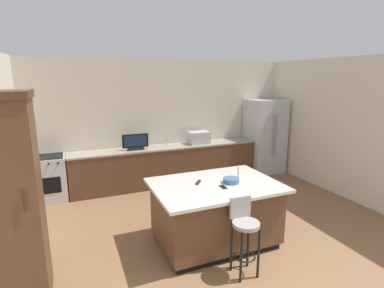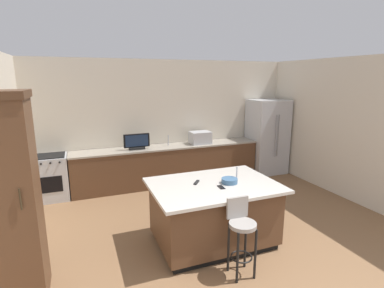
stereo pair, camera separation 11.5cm
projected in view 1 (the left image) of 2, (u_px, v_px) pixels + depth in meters
The scene contains 15 objects.
wall_back at pixel (165, 121), 7.07m from camera, with size 6.64×0.12×2.86m, color beige.
wall_right at pixel (351, 129), 5.96m from camera, with size 0.12×5.46×2.86m, color beige.
counter_back at pixel (168, 165), 6.91m from camera, with size 4.35×0.62×0.91m.
kitchen_island at pixel (215, 212), 4.43m from camera, with size 1.84×1.30×0.93m.
refrigerator at pixel (265, 136), 7.72m from camera, with size 0.91×0.80×1.90m.
range_oven at pixel (47, 179), 5.95m from camera, with size 0.74×0.63×0.93m.
cabinet_tower at pixel (9, 199), 3.09m from camera, with size 0.65×0.60×2.33m.
microwave at pixel (199, 137), 7.07m from camera, with size 0.48×0.36×0.29m, color #B7BABF.
tv_monitor at pixel (135, 143), 6.45m from camera, with size 0.57×0.16×0.35m.
sink_faucet_back at pixel (167, 140), 6.88m from camera, with size 0.02×0.02×0.24m, color #B2B2B7.
sink_faucet_island at pixel (238, 173), 4.44m from camera, with size 0.02×0.02×0.22m, color #B2B2B7.
bar_stool_center at pixel (244, 230), 3.68m from camera, with size 0.34×0.34×1.00m.
fruit_bowl at pixel (231, 180), 4.36m from camera, with size 0.24×0.24×0.07m, color #3F668C.
cell_phone at pixel (223, 187), 4.19m from camera, with size 0.07×0.15×0.01m, color black.
tv_remote at pixel (198, 182), 4.36m from camera, with size 0.04×0.17×0.02m, color black.
Camera 1 is at (-2.10, -1.67, 2.46)m, focal length 27.63 mm.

